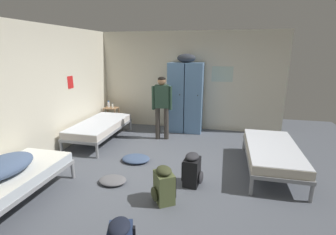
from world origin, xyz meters
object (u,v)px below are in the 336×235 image
(person_traveler, at_px, (162,102))
(clothes_pile_denim, at_px, (136,159))
(bedding_heap, at_px, (3,166))
(backpack_olive, at_px, (163,186))
(shelf_unit, at_px, (111,115))
(clothes_pile_grey, at_px, (113,180))
(lotion_bottle, at_px, (112,106))
(backpack_black, at_px, (193,170))
(bed_right, at_px, (272,151))
(water_bottle, at_px, (109,104))
(bed_left_rear, at_px, (100,126))
(bed_left_front, at_px, (5,182))
(locker_bank, at_px, (186,96))

(person_traveler, xyz_separation_m, clothes_pile_denim, (-0.19, -1.38, -0.89))
(person_traveler, distance_m, clothes_pile_denim, 1.65)
(bedding_heap, height_order, backpack_olive, bedding_heap)
(shelf_unit, distance_m, clothes_pile_denim, 2.53)
(clothes_pile_grey, bearing_deg, bedding_heap, -142.38)
(lotion_bottle, height_order, backpack_black, lotion_bottle)
(backpack_black, height_order, clothes_pile_denim, backpack_black)
(person_traveler, distance_m, backpack_black, 2.35)
(shelf_unit, distance_m, bed_right, 4.45)
(water_bottle, xyz_separation_m, lotion_bottle, (0.15, -0.06, -0.02))
(backpack_black, bearing_deg, bed_left_rear, 148.92)
(bed_left_front, bearing_deg, backpack_black, 25.78)
(locker_bank, xyz_separation_m, bed_left_rear, (-1.89, -1.28, -0.59))
(bedding_heap, relative_size, backpack_black, 1.63)
(shelf_unit, xyz_separation_m, lotion_bottle, (0.07, -0.04, 0.29))
(backpack_black, xyz_separation_m, clothes_pile_grey, (-1.31, -0.26, -0.21))
(bed_right, relative_size, bedding_heap, 2.12)
(person_traveler, bearing_deg, bed_left_rear, -160.52)
(bed_right, xyz_separation_m, clothes_pile_denim, (-2.57, -0.20, -0.33))
(water_bottle, bearing_deg, backpack_olive, -52.81)
(bed_right, relative_size, lotion_bottle, 12.46)
(lotion_bottle, relative_size, clothes_pile_denim, 0.27)
(locker_bank, xyz_separation_m, bed_right, (1.93, -1.95, -0.59))
(bed_left_rear, distance_m, clothes_pile_denim, 1.55)
(locker_bank, height_order, backpack_olive, locker_bank)
(water_bottle, bearing_deg, bed_left_front, -85.10)
(bed_right, bearing_deg, clothes_pile_denim, -175.54)
(bed_right, height_order, person_traveler, person_traveler)
(bed_right, relative_size, person_traveler, 1.22)
(bed_left_front, relative_size, bedding_heap, 2.12)
(lotion_bottle, bearing_deg, bed_left_front, -87.28)
(lotion_bottle, distance_m, clothes_pile_grey, 3.22)
(bed_right, height_order, clothes_pile_denim, bed_right)
(water_bottle, distance_m, lotion_bottle, 0.16)
(bed_left_front, bearing_deg, shelf_unit, 93.73)
(bedding_heap, relative_size, clothes_pile_denim, 1.59)
(shelf_unit, bearing_deg, lotion_bottle, -29.74)
(clothes_pile_denim, bearing_deg, backpack_olive, -53.67)
(bedding_heap, height_order, water_bottle, water_bottle)
(bed_right, height_order, backpack_black, backpack_black)
(lotion_bottle, bearing_deg, clothes_pile_grey, -64.90)
(bed_left_rear, relative_size, backpack_olive, 3.45)
(bedding_heap, bearing_deg, backpack_black, 25.21)
(bed_right, xyz_separation_m, backpack_olive, (-1.69, -1.39, -0.12))
(locker_bank, xyz_separation_m, person_traveler, (-0.46, -0.77, -0.03))
(bed_left_front, xyz_separation_m, clothes_pile_grey, (1.16, 0.93, -0.34))
(shelf_unit, relative_size, backpack_black, 1.04)
(bedding_heap, bearing_deg, clothes_pile_grey, 37.62)
(bed_right, height_order, water_bottle, water_bottle)
(shelf_unit, height_order, clothes_pile_grey, shelf_unit)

